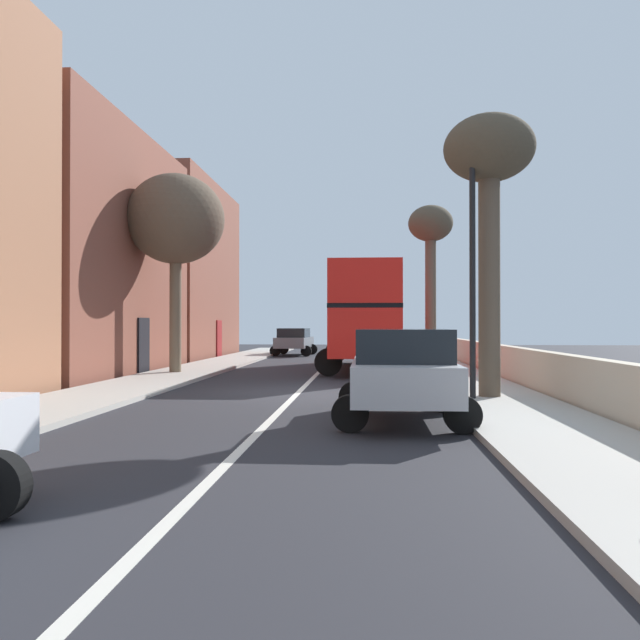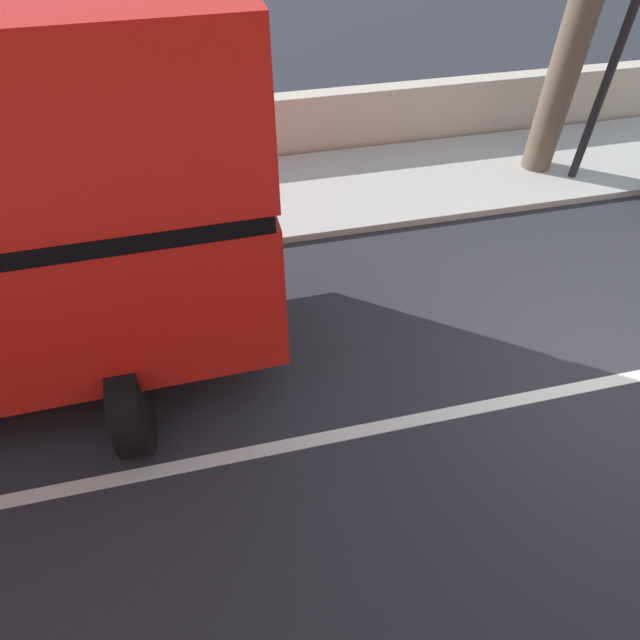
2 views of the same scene
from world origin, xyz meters
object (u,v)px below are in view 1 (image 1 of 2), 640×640
object	(u,v)px
parked_car_silver_right_3	(402,370)
street_tree_right_1	(489,170)
parked_car_grey_left_2	(294,340)
street_tree_left_0	(176,221)
lamppost_right	(472,240)
double_decker_bus	(363,312)
street_tree_right_3	(431,236)

from	to	relation	value
parked_car_silver_right_3	street_tree_right_1	size ratio (longest dim) A/B	0.61
parked_car_grey_left_2	street_tree_left_0	xyz separation A→B (m)	(-2.62, -15.16, 4.71)
parked_car_grey_left_2	street_tree_left_0	bearing A→B (deg)	-99.82
street_tree_left_0	street_tree_right_1	distance (m)	12.19
parked_car_grey_left_2	lamppost_right	size ratio (longest dim) A/B	0.71
street_tree_left_0	lamppost_right	distance (m)	12.24
double_decker_bus	street_tree_right_3	bearing A→B (deg)	44.85
street_tree_right_3	street_tree_right_1	bearing A→B (deg)	-90.09
parked_car_grey_left_2	street_tree_left_0	size ratio (longest dim) A/B	0.62
parked_car_silver_right_3	street_tree_right_3	size ratio (longest dim) A/B	0.57
street_tree_left_0	lamppost_right	bearing A→B (deg)	-38.83
street_tree_right_3	street_tree_left_0	bearing A→B (deg)	-146.15
parked_car_grey_left_2	street_tree_right_1	distance (m)	23.89
parked_car_silver_right_3	street_tree_left_0	bearing A→B (deg)	125.94
street_tree_right_3	parked_car_silver_right_3	bearing A→B (deg)	-97.62
double_decker_bus	lamppost_right	size ratio (longest dim) A/B	1.68
street_tree_left_0	street_tree_right_3	world-z (taller)	same
double_decker_bus	street_tree_right_1	xyz separation A→B (m)	(3.08, -10.69, 3.21)
double_decker_bus	lamppost_right	bearing A→B (deg)	-76.89
lamppost_right	street_tree_right_1	bearing A→B (deg)	44.62
street_tree_right_1	lamppost_right	size ratio (longest dim) A/B	1.07
street_tree_right_1	street_tree_right_3	distance (m)	13.78
street_tree_right_3	lamppost_right	xyz separation A→B (m)	(-0.50, -14.24, -2.11)
parked_car_grey_left_2	street_tree_right_3	distance (m)	12.26
street_tree_right_3	lamppost_right	distance (m)	14.41
double_decker_bus	parked_car_grey_left_2	world-z (taller)	double_decker_bus
parked_car_grey_left_2	parked_car_silver_right_3	distance (m)	26.16
double_decker_bus	lamppost_right	world-z (taller)	lamppost_right
parked_car_silver_right_3	street_tree_right_1	bearing A→B (deg)	56.20
street_tree_left_0	street_tree_right_3	size ratio (longest dim) A/B	1.00
parked_car_grey_left_2	street_tree_right_3	size ratio (longest dim) A/B	0.62
double_decker_bus	lamppost_right	distance (m)	11.55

